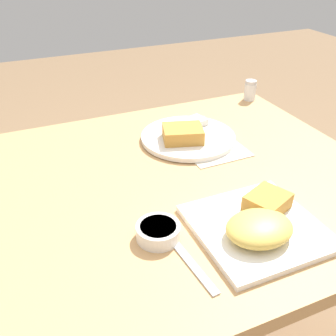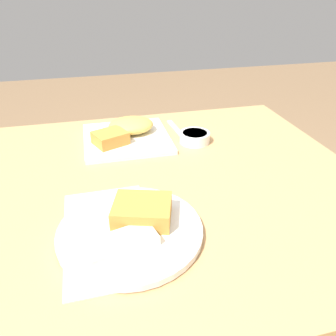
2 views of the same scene
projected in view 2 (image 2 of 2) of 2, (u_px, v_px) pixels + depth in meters
dining_table at (163, 208)px, 0.86m from camera, size 1.02×0.90×0.75m
menu_card at (109, 232)px, 0.65m from camera, size 0.18×0.30×0.00m
plate_square_near at (126, 133)px, 1.01m from camera, size 0.26×0.26×0.06m
plate_oval_far at (133, 227)px, 0.63m from camera, size 0.28×0.28×0.05m
sauce_ramekin at (195, 137)px, 0.99m from camera, size 0.09×0.09×0.03m
butter_knife at (178, 131)px, 1.07m from camera, size 0.03×0.18×0.00m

